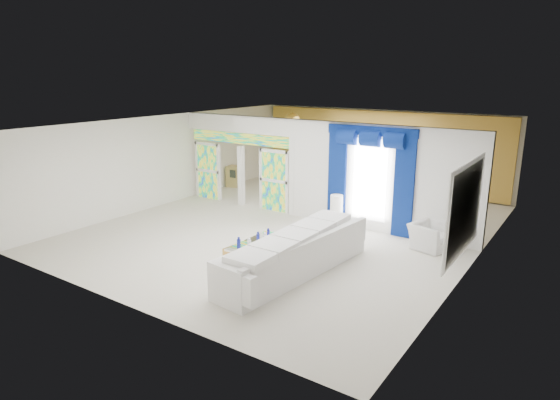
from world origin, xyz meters
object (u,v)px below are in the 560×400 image
Objects in this scene: white_sofa at (296,256)px; console_table at (345,223)px; armchair at (432,236)px; coffee_table at (256,249)px; grand_piano at (316,179)px.

white_sofa is 3.51m from console_table.
white_sofa is 4.33× the size of armchair.
grand_piano reaches higher than coffee_table.
grand_piano is (-3.46, 6.88, 0.06)m from white_sofa.
grand_piano is (-2.95, 3.42, 0.29)m from console_table.
grand_piano is at bearing 130.81° from console_table.
coffee_table is at bearing 146.81° from armchair.
console_table is (-0.51, 3.47, -0.23)m from white_sofa.
grand_piano is (-2.11, 6.58, 0.29)m from coffee_table.
white_sofa is 2.31× the size of grand_piano.
armchair is (2.00, 3.31, -0.09)m from white_sofa.
white_sofa is at bearing -12.53° from coffee_table.
grand_piano is at bearing 107.81° from coffee_table.
console_table is at bearing 101.33° from armchair.
armchair is at bearing -36.82° from grand_piano.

